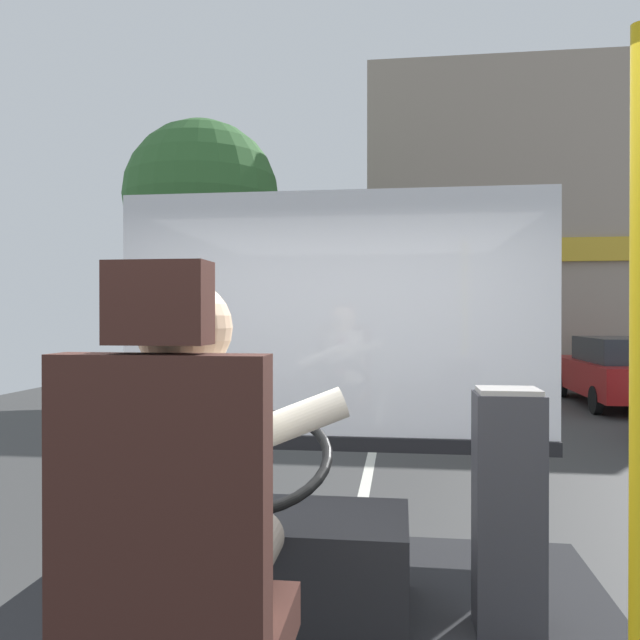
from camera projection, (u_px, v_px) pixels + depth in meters
name	position (u px, v px, depth m)	size (l,w,h in m)	color
ground	(378.00, 427.00, 10.70)	(18.00, 44.00, 0.06)	#393939
driver_seat	(176.00, 595.00, 1.46)	(0.48, 0.48, 1.35)	black
bus_driver	(191.00, 490.00, 1.56)	(0.77, 0.57, 0.83)	#332D28
steering_console	(276.00, 556.00, 2.62)	(1.10, 1.02, 0.88)	black
handrail_pole	(639.00, 437.00, 1.45)	(0.04, 0.04, 1.91)	gold
fare_box	(508.00, 510.00, 2.46)	(0.26, 0.22, 0.95)	#333338
windshield_panel	(333.00, 349.00, 3.57)	(2.50, 0.08, 1.48)	silver
street_tree	(202.00, 199.00, 14.31)	(3.52, 3.52, 6.32)	#4C3828
shop_building	(529.00, 233.00, 18.54)	(9.28, 5.29, 8.63)	gray
parked_car_red	(623.00, 371.00, 13.01)	(1.93, 4.13, 1.43)	maroon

